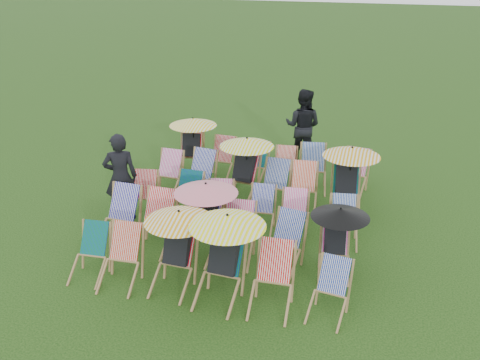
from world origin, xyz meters
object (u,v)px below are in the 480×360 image
(deckchair_5, at_px, (330,291))
(person_left, at_px, (121,177))
(deckchair_0, at_px, (89,253))
(person_rear, at_px, (303,126))
(deckchair_29, at_px, (353,172))

(deckchair_5, bearing_deg, person_left, 164.32)
(deckchair_0, bearing_deg, deckchair_5, -3.50)
(person_left, bearing_deg, person_rear, -151.57)
(deckchair_5, distance_m, deckchair_29, 4.65)
(person_rear, bearing_deg, deckchair_29, 139.43)
(deckchair_5, relative_size, person_left, 0.46)
(person_left, bearing_deg, deckchair_29, -175.22)
(deckchair_0, bearing_deg, deckchair_29, 45.98)
(deckchair_0, height_order, person_rear, person_rear)
(person_rear, bearing_deg, deckchair_5, 109.61)
(deckchair_29, height_order, person_left, person_left)
(deckchair_29, height_order, person_rear, person_rear)
(person_left, bearing_deg, deckchair_5, 129.31)
(person_left, distance_m, person_rear, 5.09)
(deckchair_5, distance_m, person_rear, 6.37)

